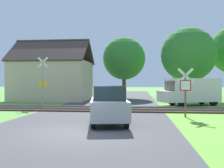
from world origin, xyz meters
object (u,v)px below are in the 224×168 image
object	(u,v)px
tree_right	(188,55)
mail_truck	(191,91)
crossing_sign_far	(43,79)
tree_left	(39,60)
parked_car	(109,104)
tree_center	(124,59)
house	(53,79)
stop_sign_near	(185,89)

from	to	relation	value
tree_right	mail_truck	xyz separation A→B (m)	(-1.01, -6.32, -3.61)
crossing_sign_far	tree_left	xyz separation A→B (m)	(-3.89, 8.62, 2.30)
parked_car	tree_center	bearing A→B (deg)	81.73
tree_center	parked_car	bearing A→B (deg)	-88.75
tree_left	mail_truck	distance (m)	17.47
tree_center	tree_right	distance (m)	7.68
tree_right	crossing_sign_far	bearing A→B (deg)	-147.69
house	tree_right	xyz separation A→B (m)	(14.41, 1.58, 2.63)
tree_center	mail_truck	distance (m)	11.69
tree_right	mail_truck	world-z (taller)	tree_right
stop_sign_near	parked_car	xyz separation A→B (m)	(-3.99, -2.46, -0.70)
tree_center	mail_truck	world-z (taller)	tree_center
crossing_sign_far	mail_truck	bearing A→B (deg)	8.37
house	parked_car	world-z (taller)	house
house	mail_truck	distance (m)	14.25
stop_sign_near	tree_right	world-z (taller)	tree_right
tree_left	parked_car	size ratio (longest dim) A/B	1.61
stop_sign_near	house	size ratio (longest dim) A/B	0.34
house	mail_truck	xyz separation A→B (m)	(13.40, -4.74, -0.98)
stop_sign_near	crossing_sign_far	xyz separation A→B (m)	(-10.23, 5.05, 0.56)
mail_truck	crossing_sign_far	bearing A→B (deg)	76.63
tree_left	mail_truck	size ratio (longest dim) A/B	1.30
tree_center	house	bearing A→B (deg)	-147.84
tree_center	mail_truck	xyz separation A→B (m)	(6.05, -9.36, -3.54)
stop_sign_near	house	bearing A→B (deg)	-36.88
tree_center	mail_truck	bearing A→B (deg)	-57.14
tree_left	house	bearing A→B (deg)	-40.90
crossing_sign_far	mail_truck	xyz separation A→B (m)	(11.88, 1.83, -0.92)
tree_right	stop_sign_near	bearing A→B (deg)	-101.37
house	mail_truck	bearing A→B (deg)	-19.30
crossing_sign_far	tree_center	size ratio (longest dim) A/B	0.54
crossing_sign_far	house	distance (m)	6.74
house	tree_left	xyz separation A→B (m)	(-2.37, 2.05, 2.24)
stop_sign_near	parked_car	bearing A→B (deg)	39.45
tree_left	tree_right	bearing A→B (deg)	-1.60
crossing_sign_far	tree_right	bearing A→B (deg)	31.93
tree_center	crossing_sign_far	bearing A→B (deg)	-117.54
stop_sign_near	crossing_sign_far	distance (m)	11.43
stop_sign_near	tree_right	bearing A→B (deg)	-93.58
tree_center	tree_right	xyz separation A→B (m)	(7.05, -3.04, 0.07)
mail_truck	tree_center	bearing A→B (deg)	10.73
tree_right	tree_left	world-z (taller)	tree_right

